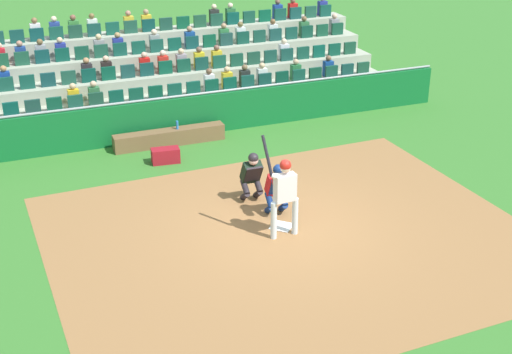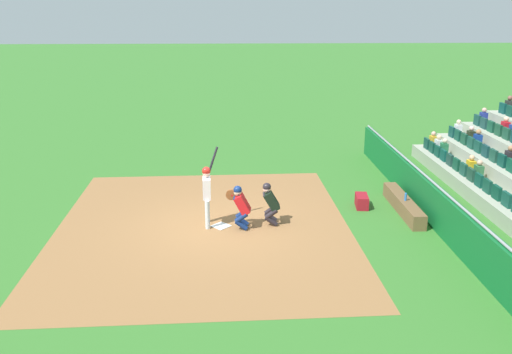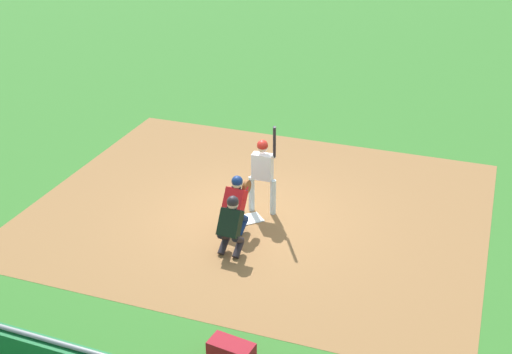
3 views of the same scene
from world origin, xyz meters
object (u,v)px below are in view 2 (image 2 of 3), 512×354
Objects in this scene: dugout_bench at (403,205)px; home_plate_umpire at (270,202)px; water_bottle_on_bench at (406,197)px; batter_at_plate at (207,189)px; equipment_duffel_bag at (362,201)px; home_plate_marker at (221,226)px; catcher_crouching at (240,204)px.

home_plate_umpire is at bearing 101.12° from dugout_bench.
dugout_bench is at bearing -6.70° from water_bottle_on_bench.
batter_at_plate is 1.83m from home_plate_umpire.
home_plate_umpire is 1.74× the size of equipment_duffel_bag.
home_plate_umpire is (0.13, -1.41, 0.67)m from home_plate_marker.
dugout_bench is at bearing -82.14° from batter_at_plate.
home_plate_marker is 0.35× the size of catcher_crouching.
batter_at_plate is 1.76× the size of catcher_crouching.
catcher_crouching is at bearing 99.49° from water_bottle_on_bench.
home_plate_marker is 0.20× the size of batter_at_plate.
water_bottle_on_bench is (0.58, -4.11, -0.13)m from home_plate_umpire.
catcher_crouching is at bearing 117.91° from equipment_duffel_bag.
home_plate_umpire reaches higher than equipment_duffel_bag.
home_plate_marker is 0.35× the size of home_plate_umpire.
catcher_crouching is (-0.12, -0.56, 0.69)m from home_plate_marker.
batter_at_plate is at bearing 71.61° from home_plate_marker.
equipment_duffel_bag is (1.25, -2.96, -0.49)m from home_plate_umpire.
home_plate_umpire is 5.30× the size of water_bottle_on_bench.
home_plate_marker is at bearing 99.62° from dugout_bench.
equipment_duffel_bag is at bearing -75.16° from batter_at_plate.
equipment_duffel_bag is at bearing -68.54° from catcher_crouching.
batter_at_plate is 1.77× the size of home_plate_umpire.
home_plate_umpire reaches higher than home_plate_marker.
dugout_bench is (0.94, -5.55, 0.20)m from home_plate_marker.
equipment_duffel_bag is at bearing 59.90° from water_bottle_on_bench.
home_plate_umpire is at bearing 119.40° from equipment_duffel_bag.
equipment_duffel_bag is (1.26, -4.74, -0.89)m from batter_at_plate.
equipment_duffel_bag is (1.50, -3.81, -0.51)m from catcher_crouching.
equipment_duffel_bag is (0.67, 1.15, -0.36)m from water_bottle_on_bench.
water_bottle_on_bench is at bearing -113.65° from equipment_duffel_bag.
water_bottle_on_bench is (0.83, -4.96, -0.15)m from catcher_crouching.
catcher_crouching is at bearing -104.55° from batter_at_plate.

